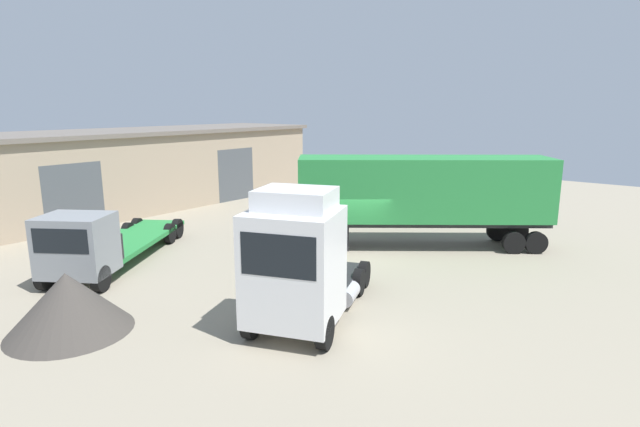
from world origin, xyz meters
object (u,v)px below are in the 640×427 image
object	(u,v)px
container_trailer_green	(425,191)
oil_drum	(297,258)
flatbed_truck_grey	(97,243)
tractor_unit_white	(299,264)
gravel_pile	(68,303)
flatbed_truck_teal	(387,192)
traffic_cone	(263,261)

from	to	relation	value
container_trailer_green	oil_drum	size ratio (longest dim) A/B	12.09
flatbed_truck_grey	tractor_unit_white	bearing A→B (deg)	63.96
gravel_pile	oil_drum	bearing A→B (deg)	-9.33
tractor_unit_white	flatbed_truck_teal	bearing A→B (deg)	-178.92
container_trailer_green	gravel_pile	distance (m)	15.35
container_trailer_green	oil_drum	distance (m)	7.01
gravel_pile	flatbed_truck_teal	bearing A→B (deg)	3.54
flatbed_truck_teal	flatbed_truck_grey	bearing A→B (deg)	-53.48
tractor_unit_white	flatbed_truck_grey	distance (m)	9.52
tractor_unit_white	traffic_cone	xyz separation A→B (m)	(3.45, 4.96, -1.76)
oil_drum	flatbed_truck_grey	bearing A→B (deg)	133.71
traffic_cone	flatbed_truck_teal	bearing A→B (deg)	6.80
tractor_unit_white	container_trailer_green	bearing A→B (deg)	165.56
container_trailer_green	oil_drum	xyz separation A→B (m)	(-6.12, 2.57, -2.23)
tractor_unit_white	container_trailer_green	xyz separation A→B (m)	(10.34, 1.20, 0.65)
flatbed_truck_teal	oil_drum	distance (m)	11.93
flatbed_truck_grey	oil_drum	bearing A→B (deg)	100.56
container_trailer_green	flatbed_truck_teal	size ratio (longest dim) A/B	1.38
tractor_unit_white	gravel_pile	world-z (taller)	tractor_unit_white
container_trailer_green	tractor_unit_white	bearing A→B (deg)	59.09
oil_drum	traffic_cone	world-z (taller)	oil_drum
container_trailer_green	gravel_pile	world-z (taller)	container_trailer_green
gravel_pile	tractor_unit_white	bearing A→B (deg)	-49.86
flatbed_truck_grey	gravel_pile	world-z (taller)	flatbed_truck_grey
tractor_unit_white	traffic_cone	bearing A→B (deg)	-145.90
flatbed_truck_grey	traffic_cone	bearing A→B (deg)	102.91
tractor_unit_white	oil_drum	bearing A→B (deg)	-159.26
gravel_pile	oil_drum	size ratio (longest dim) A/B	4.06
flatbed_truck_grey	oil_drum	distance (m)	7.85
container_trailer_green	gravel_pile	xyz separation A→B (m)	(-14.72, 3.99, -1.77)
flatbed_truck_grey	gravel_pile	bearing A→B (deg)	19.78
gravel_pile	oil_drum	xyz separation A→B (m)	(8.59, -1.41, -0.47)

